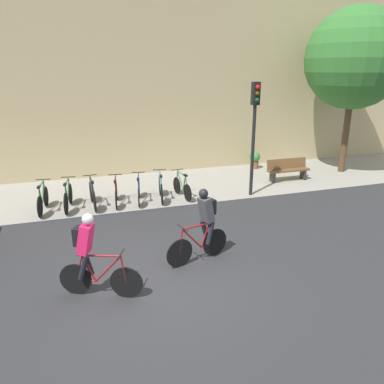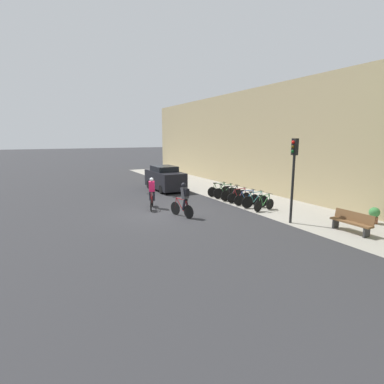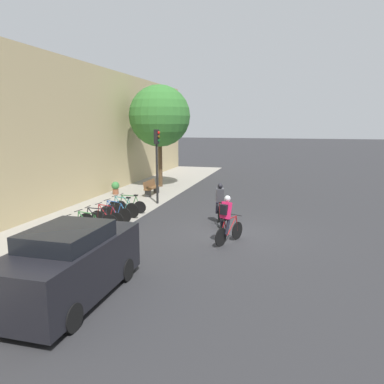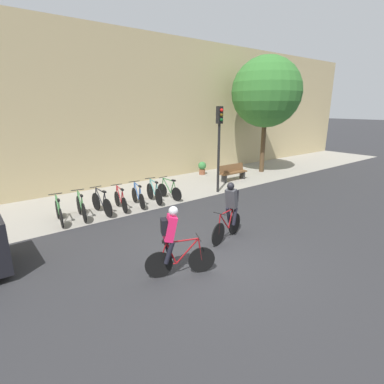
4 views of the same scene
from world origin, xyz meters
TOP-DOWN VIEW (x-y plane):
  - ground at (0.00, 0.00)m, footprint 200.00×200.00m
  - kerb_strip at (0.00, 6.75)m, footprint 44.00×4.50m
  - building_facade at (0.00, 9.30)m, footprint 44.00×0.60m
  - cyclist_pink at (-1.42, 0.01)m, footprint 1.58×0.77m
  - cyclist_grey at (1.22, 0.77)m, footprint 1.66×0.62m
  - parked_bike_0 at (-2.63, 5.33)m, footprint 0.46×1.68m
  - parked_bike_1 at (-1.85, 5.33)m, footprint 0.46×1.71m
  - parked_bike_2 at (-1.08, 5.33)m, footprint 0.46×1.73m
  - parked_bike_3 at (-0.30, 5.33)m, footprint 0.46×1.59m
  - parked_bike_4 at (0.47, 5.33)m, footprint 0.48×1.64m
  - parked_bike_5 at (1.25, 5.33)m, footprint 0.46×1.69m
  - parked_bike_6 at (2.02, 5.33)m, footprint 0.46×1.57m
  - traffic_light_pole at (4.49, 4.82)m, footprint 0.26×0.30m
  - bench at (6.76, 6.06)m, footprint 1.79×0.44m
  - street_tree_0 at (9.85, 6.57)m, footprint 4.10×4.10m
  - potted_plant at (6.38, 8.26)m, footprint 0.48×0.48m

SIDE VIEW (x-z plane):
  - ground at x=0.00m, z-range 0.00..0.00m
  - kerb_strip at x=0.00m, z-range 0.00..0.01m
  - parked_bike_6 at x=2.02m, z-range -0.09..0.85m
  - parked_bike_3 at x=-0.30m, z-range -0.09..0.85m
  - parked_bike_4 at x=0.47m, z-range -0.09..0.87m
  - parked_bike_0 at x=-2.63m, z-range -0.08..0.89m
  - parked_bike_2 at x=-1.08m, z-range -0.08..0.91m
  - parked_bike_1 at x=-1.85m, z-range -0.08..0.91m
  - parked_bike_5 at x=1.25m, z-range -0.08..0.91m
  - potted_plant at x=6.38m, z-range 0.05..0.83m
  - bench at x=6.76m, z-range 0.03..0.92m
  - cyclist_pink at x=-1.42m, z-range 0.06..1.83m
  - cyclist_grey at x=1.22m, z-range 0.05..1.84m
  - traffic_light_pole at x=4.49m, z-range 0.75..4.73m
  - building_facade at x=0.00m, z-range 0.00..7.61m
  - street_tree_0 at x=9.85m, z-range 1.36..8.20m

